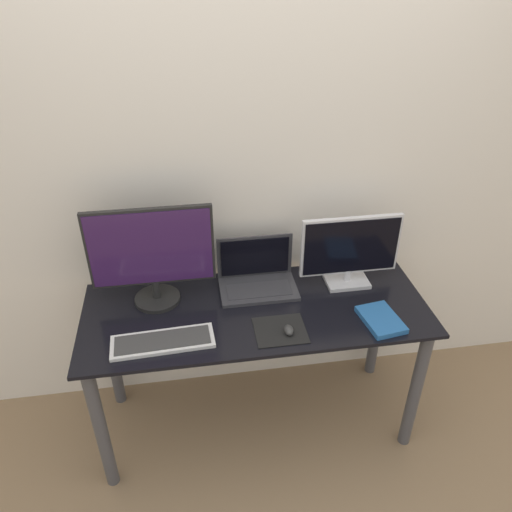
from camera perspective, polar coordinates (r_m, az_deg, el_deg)
ground_plane at (r=2.68m, az=1.16°, el=-23.26°), size 12.00×12.00×0.00m
wall_back at (r=2.40m, az=-1.41°, el=8.74°), size 7.00×0.05×2.50m
desk at (r=2.43m, az=0.02°, el=-8.80°), size 1.60×0.63×0.77m
monitor_left at (r=2.28m, az=-11.82°, el=0.16°), size 0.56×0.21×0.48m
monitor_right at (r=2.43m, az=10.70°, el=0.62°), size 0.48×0.15×0.37m
laptop at (r=2.44m, az=0.11°, el=-2.24°), size 0.37×0.24×0.24m
keyboard at (r=2.18m, az=-10.60°, el=-9.59°), size 0.44×0.17×0.02m
mousepad at (r=2.21m, az=2.77°, el=-8.48°), size 0.22×0.20×0.00m
mouse at (r=2.18m, az=3.76°, el=-8.43°), size 0.04×0.06×0.03m
book at (r=2.31m, az=14.08°, el=-7.07°), size 0.18×0.24×0.03m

